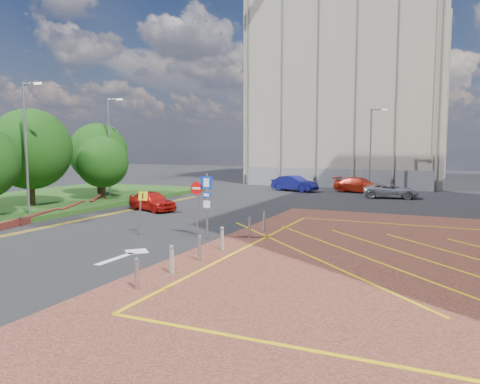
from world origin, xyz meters
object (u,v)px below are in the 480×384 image
Objects in this scene: tree_b at (30,149)px; tree_d at (98,152)px; tree_c at (102,162)px; lamp_back at (371,146)px; lamp_left_near at (27,143)px; car_blue_back at (294,183)px; sign_cluster at (203,199)px; lamp_left_far at (110,143)px; car_silver_back at (391,191)px; car_red_back at (360,185)px; car_red_left at (152,201)px; warning_sign at (141,207)px.

tree_b is 1.11× the size of tree_d.
tree_c is 0.61× the size of lamp_back.
car_blue_back is (9.75, 22.96, -3.91)m from lamp_left_near.
car_blue_back is (-2.97, 23.97, -1.20)m from sign_cluster.
car_silver_back is at bearing 26.88° from lamp_left_far.
lamp_left_near is 10.20m from lamp_left_far.
car_red_back is at bearing 32.59° from car_silver_back.
tree_b is 1.67× the size of car_red_left.
lamp_back is (17.58, 18.00, 1.17)m from tree_c.
car_red_back is 1.09× the size of car_silver_back.
tree_c is 16.53m from sign_cluster.
lamp_left_near is at bearing 163.16° from car_red_left.
lamp_left_near is at bearing -69.65° from tree_d.
lamp_left_near reaches higher than tree_d.
lamp_back reaches higher than tree_c.
car_silver_back is (21.01, 10.65, -4.03)m from lamp_left_far.
tree_c is at bearing 97.69° from lamp_left_near.
lamp_left_far is at bearing -25.68° from tree_d.
lamp_left_far is 2.50× the size of sign_cluster.
tree_d is 0.76× the size of lamp_back.
car_red_back is at bearing -111.34° from lamp_back.
car_red_back is (3.08, 25.22, -1.24)m from sign_cluster.
sign_cluster reaches higher than car_silver_back.
car_red_left is 0.89× the size of car_silver_back.
lamp_back is at bearing 15.63° from car_silver_back.
tree_d is at bearing 82.87° from car_red_left.
sign_cluster is at bearing -35.58° from tree_d.
tree_d is (-1.00, 8.00, -0.37)m from tree_b.
lamp_left_far is at bearing -139.14° from lamp_back.
car_red_left is 21.23m from car_red_back.
warning_sign is 0.49× the size of car_silver_back.
car_silver_back is (20.09, 12.65, -2.56)m from tree_c.
car_silver_back is at bearing 22.69° from tree_d.
tree_c is at bearing 146.84° from sign_cluster.
lamp_left_near is 1.75× the size of car_blue_back.
tree_d reaches higher than car_red_back.
lamp_back is 4.12m from car_red_back.
tree_d is 1.50× the size of car_red_left.
tree_b is at bearing 132.87° from car_red_left.
lamp_left_far reaches higher than lamp_back.
sign_cluster is at bearing 154.30° from car_silver_back.
warning_sign is (13.53, -12.52, -2.44)m from tree_d.
sign_cluster is at bearing -174.70° from car_red_back.
tree_c is 0.99× the size of car_red_back.
tree_c is 0.61× the size of lamp_left_far.
tree_b reaches higher than car_red_back.
car_silver_back is (6.29, 21.67, -1.32)m from sign_cluster.
lamp_left_far is 1.75× the size of car_blue_back.
car_red_left is at bearing 51.14° from lamp_left_near.
warning_sign is at bearing -42.78° from tree_d.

